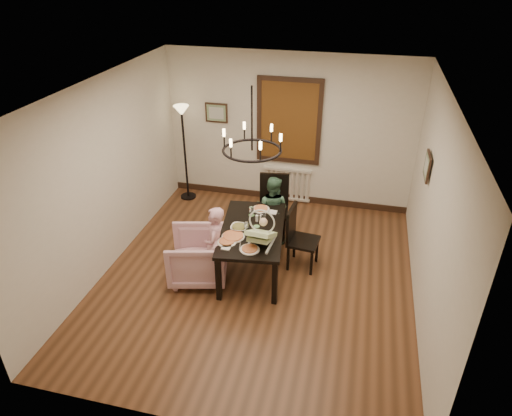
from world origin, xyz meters
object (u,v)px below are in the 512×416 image
at_px(elderly_woman, 216,252).
at_px(drinking_glass, 246,227).
at_px(baby_bouncer, 261,232).
at_px(floor_lamp, 185,155).
at_px(chair_far, 273,209).
at_px(dining_table, 252,233).
at_px(chair_right, 304,238).
at_px(seated_man, 272,214).
at_px(armchair, 197,256).

relative_size(elderly_woman, drinking_glass, 7.45).
relative_size(baby_bouncer, floor_lamp, 0.30).
bearing_deg(elderly_woman, chair_far, 150.29).
relative_size(dining_table, drinking_glass, 12.48).
height_order(chair_right, elderly_woman, elderly_woman).
height_order(chair_right, seated_man, chair_right).
height_order(elderly_woman, drinking_glass, elderly_woman).
xyz_separation_m(armchair, drinking_glass, (0.67, 0.28, 0.43)).
xyz_separation_m(chair_right, drinking_glass, (-0.79, -0.37, 0.31)).
bearing_deg(floor_lamp, dining_table, -47.64).
relative_size(chair_right, floor_lamp, 0.56).
bearing_deg(seated_man, chair_right, 145.06).
bearing_deg(drinking_glass, baby_bouncer, -43.00).
bearing_deg(chair_far, floor_lamp, 144.04).
bearing_deg(armchair, chair_right, 100.15).
bearing_deg(seated_man, armchair, 67.07).
relative_size(dining_table, elderly_woman, 1.67).
relative_size(chair_far, elderly_woman, 1.09).
height_order(dining_table, floor_lamp, floor_lamp).
bearing_deg(elderly_woman, dining_table, 123.38).
height_order(dining_table, armchair, armchair).
bearing_deg(chair_right, floor_lamp, 61.93).
bearing_deg(floor_lamp, elderly_woman, -60.15).
relative_size(drinking_glass, floor_lamp, 0.07).
xyz_separation_m(dining_table, floor_lamp, (-1.79, 1.97, 0.24)).
distance_m(chair_right, seated_man, 0.87).
distance_m(dining_table, baby_bouncer, 0.49).
bearing_deg(drinking_glass, armchair, -157.51).
bearing_deg(dining_table, floor_lamp, 124.76).
relative_size(chair_far, baby_bouncer, 2.06).
xyz_separation_m(chair_far, seated_man, (-0.00, -0.06, -0.07)).
bearing_deg(baby_bouncer, armchair, -174.45).
height_order(chair_right, baby_bouncer, baby_bouncer).
xyz_separation_m(elderly_woman, baby_bouncer, (0.66, 0.03, 0.41)).
height_order(baby_bouncer, floor_lamp, floor_lamp).
xyz_separation_m(armchair, baby_bouncer, (0.94, 0.02, 0.54)).
bearing_deg(floor_lamp, chair_right, -34.01).
bearing_deg(dining_table, baby_bouncer, -66.90).
relative_size(armchair, floor_lamp, 0.46).
height_order(baby_bouncer, drinking_glass, baby_bouncer).
relative_size(elderly_woman, floor_lamp, 0.56).
bearing_deg(seated_man, elderly_woman, 77.06).
xyz_separation_m(dining_table, baby_bouncer, (0.21, -0.36, 0.26)).
xyz_separation_m(dining_table, chair_far, (0.11, 0.96, -0.11)).
height_order(dining_table, seated_man, seated_man).
distance_m(chair_right, elderly_woman, 1.34).
bearing_deg(seated_man, drinking_glass, 90.64).
relative_size(elderly_woman, seated_man, 1.06).
xyz_separation_m(chair_right, baby_bouncer, (-0.51, -0.62, 0.41)).
height_order(elderly_woman, floor_lamp, floor_lamp).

